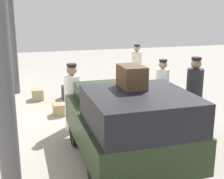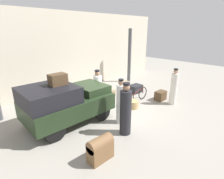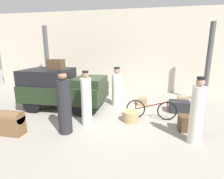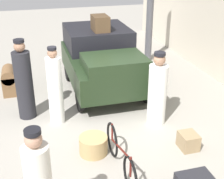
% 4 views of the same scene
% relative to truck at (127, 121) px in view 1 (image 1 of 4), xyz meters
% --- Properties ---
extents(ground_plane, '(30.00, 30.00, 0.00)m').
position_rel_truck_xyz_m(ground_plane, '(1.97, -0.53, -0.90)').
color(ground_plane, gray).
extents(canopy_pillar_left, '(0.23, 0.23, 3.58)m').
position_rel_truck_xyz_m(canopy_pillar_left, '(-1.87, 2.10, 0.89)').
color(canopy_pillar_left, '#4C4C51').
rests_on(canopy_pillar_left, ground).
extents(canopy_pillar_right, '(0.23, 0.23, 3.58)m').
position_rel_truck_xyz_m(canopy_pillar_right, '(6.16, 2.10, 0.89)').
color(canopy_pillar_right, '#4C4C51').
rests_on(canopy_pillar_right, ground).
extents(truck, '(3.28, 1.89, 1.61)m').
position_rel_truck_xyz_m(truck, '(0.00, 0.00, 0.00)').
color(truck, black).
rests_on(truck, ground).
extents(bicycle, '(1.75, 0.04, 0.71)m').
position_rel_truck_xyz_m(bicycle, '(3.63, -0.59, -0.55)').
color(bicycle, black).
rests_on(bicycle, ground).
extents(wicker_basket, '(0.55, 0.55, 0.36)m').
position_rel_truck_xyz_m(wicker_basket, '(2.94, -0.93, -0.72)').
color(wicker_basket, tan).
rests_on(wicker_basket, ground).
extents(porter_with_bicycle, '(0.41, 0.41, 1.68)m').
position_rel_truck_xyz_m(porter_with_bicycle, '(2.18, 0.70, -0.13)').
color(porter_with_bicycle, white).
rests_on(porter_with_bicycle, ground).
extents(porter_lifting_near_truck, '(0.33, 0.33, 1.79)m').
position_rel_truck_xyz_m(porter_lifting_near_truck, '(1.55, -1.46, -0.07)').
color(porter_lifting_near_truck, white).
rests_on(porter_lifting_near_truck, ground).
extents(conductor_in_dark_uniform, '(0.34, 0.34, 1.78)m').
position_rel_truck_xyz_m(conductor_in_dark_uniform, '(4.73, -1.99, -0.07)').
color(conductor_in_dark_uniform, silver).
rests_on(conductor_in_dark_uniform, ground).
extents(porter_carrying_trunk, '(0.40, 0.40, 1.88)m').
position_rel_truck_xyz_m(porter_carrying_trunk, '(1.11, -2.11, -0.03)').
color(porter_carrying_trunk, '#232328').
rests_on(porter_carrying_trunk, ground).
extents(trunk_wicker_pale, '(0.39, 0.34, 0.33)m').
position_rel_truck_xyz_m(trunk_wicker_pale, '(3.30, 0.93, -0.73)').
color(trunk_wicker_pale, '#937A56').
rests_on(trunk_wicker_pale, ground).
extents(suitcase_tan_flat, '(0.60, 0.40, 0.48)m').
position_rel_truck_xyz_m(suitcase_tan_flat, '(4.74, -1.31, -0.66)').
color(suitcase_tan_flat, '#4C3823').
rests_on(suitcase_tan_flat, ground).
extents(suitcase_black_upright, '(0.75, 0.55, 0.44)m').
position_rel_truck_xyz_m(suitcase_black_upright, '(4.75, 0.35, -0.68)').
color(suitcase_black_upright, '#232328').
rests_on(suitcase_black_upright, ground).
extents(trunk_umber_medium, '(0.42, 0.37, 0.36)m').
position_rel_truck_xyz_m(trunk_umber_medium, '(5.07, 1.43, -0.72)').
color(trunk_umber_medium, '#9E8966').
rests_on(trunk_umber_medium, ground).
extents(trunk_on_truck_roof, '(0.61, 0.41, 0.41)m').
position_rel_truck_xyz_m(trunk_on_truck_roof, '(-0.20, 0.00, 0.92)').
color(trunk_on_truck_roof, '#4C3823').
rests_on(trunk_on_truck_roof, truck).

